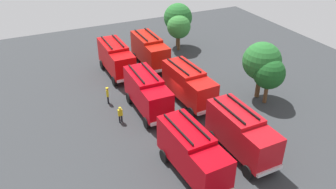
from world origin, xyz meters
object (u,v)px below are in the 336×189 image
(fire_truck_1, at_px, (147,92))
(tree_0, at_px, (178,18))
(fire_truck_0, at_px, (116,58))
(fire_truck_3, at_px, (150,50))
(fire_truck_5, at_px, (242,132))
(firefighter_3, at_px, (120,114))
(tree_1, at_px, (179,27))
(traffic_cone_0, at_px, (212,91))
(tree_3, at_px, (269,73))
(firefighter_1, at_px, (180,124))
(fire_truck_2, at_px, (192,152))
(firefighter_0, at_px, (108,95))
(fire_truck_4, at_px, (189,84))
(tree_2, at_px, (262,61))

(fire_truck_1, distance_m, tree_0, 17.88)
(fire_truck_0, xyz_separation_m, fire_truck_3, (-0.55, 4.54, 0.00))
(fire_truck_5, height_order, firefighter_3, fire_truck_5)
(fire_truck_3, bearing_deg, fire_truck_0, -82.95)
(firefighter_3, relative_size, tree_1, 0.33)
(firefighter_3, distance_m, traffic_cone_0, 10.66)
(fire_truck_0, relative_size, tree_1, 1.45)
(fire_truck_5, height_order, tree_3, tree_3)
(fire_truck_3, relative_size, firefighter_1, 4.51)
(fire_truck_2, height_order, fire_truck_3, same)
(fire_truck_1, xyz_separation_m, fire_truck_2, (9.78, -0.38, 0.00))
(firefighter_0, distance_m, tree_0, 17.96)
(fire_truck_4, distance_m, firefighter_0, 8.39)
(fire_truck_3, distance_m, firefighter_3, 12.88)
(firefighter_1, distance_m, firefighter_3, 5.78)
(tree_1, bearing_deg, firefighter_3, -43.78)
(traffic_cone_0, bearing_deg, tree_0, 168.06)
(fire_truck_0, height_order, tree_0, tree_0)
(tree_0, relative_size, tree_1, 1.22)
(fire_truck_0, bearing_deg, firefighter_0, -26.27)
(fire_truck_0, height_order, fire_truck_5, same)
(fire_truck_1, xyz_separation_m, tree_2, (2.34, 11.69, 1.97))
(firefighter_3, xyz_separation_m, traffic_cone_0, (-0.86, 10.61, -0.56))
(fire_truck_5, relative_size, tree_1, 1.45)
(tree_0, relative_size, tree_2, 1.00)
(tree_1, relative_size, tree_3, 1.00)
(fire_truck_2, relative_size, tree_3, 1.46)
(tree_2, bearing_deg, fire_truck_2, -58.33)
(fire_truck_1, height_order, tree_3, tree_3)
(fire_truck_1, xyz_separation_m, traffic_cone_0, (-0.13, 7.51, -1.81))
(tree_2, bearing_deg, traffic_cone_0, -120.59)
(fire_truck_5, bearing_deg, fire_truck_0, -167.05)
(fire_truck_1, relative_size, tree_3, 1.44)
(fire_truck_5, relative_size, firefighter_0, 4.00)
(fire_truck_2, relative_size, fire_truck_5, 1.01)
(fire_truck_3, relative_size, tree_2, 1.18)
(fire_truck_3, bearing_deg, fire_truck_5, 0.52)
(fire_truck_0, height_order, traffic_cone_0, fire_truck_0)
(fire_truck_3, xyz_separation_m, firefighter_0, (6.60, -7.48, -1.13))
(fire_truck_3, bearing_deg, tree_2, 31.63)
(firefighter_0, distance_m, tree_3, 16.48)
(fire_truck_0, bearing_deg, fire_truck_5, 13.77)
(fire_truck_3, relative_size, firefighter_3, 4.42)
(firefighter_1, bearing_deg, fire_truck_2, -45.41)
(fire_truck_0, height_order, firefighter_0, fire_truck_0)
(tree_3, height_order, traffic_cone_0, tree_3)
(tree_2, bearing_deg, fire_truck_1, -101.32)
(firefighter_0, bearing_deg, fire_truck_3, 54.16)
(tree_0, height_order, traffic_cone_0, tree_0)
(fire_truck_2, height_order, tree_1, tree_1)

